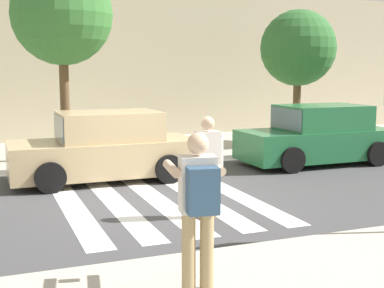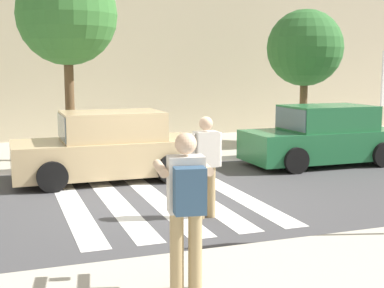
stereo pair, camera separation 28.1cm
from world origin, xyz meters
name	(u,v)px [view 1 (the left image)]	position (x,y,z in m)	size (l,w,h in m)	color
ground_plane	(159,201)	(0.00, 0.00, 0.00)	(120.00, 120.00, 0.00)	#424244
sidewalk_far	(96,152)	(0.00, 6.00, 0.07)	(60.00, 4.80, 0.14)	#B2AD9E
building_facade_far	(71,66)	(0.00, 10.40, 2.58)	(56.00, 4.00, 5.17)	beige
crosswalk_stripe_0	(73,206)	(-1.60, 0.20, 0.00)	(0.44, 5.20, 0.01)	silver
crosswalk_stripe_1	(115,202)	(-0.80, 0.20, 0.00)	(0.44, 5.20, 0.01)	silver
crosswalk_stripe_2	(156,199)	(0.00, 0.20, 0.00)	(0.44, 5.20, 0.01)	silver
crosswalk_stripe_3	(194,195)	(0.80, 0.20, 0.00)	(0.44, 5.20, 0.01)	silver
crosswalk_stripe_4	(230,192)	(1.60, 0.20, 0.00)	(0.44, 5.20, 0.01)	silver
photographer_with_backpack	(198,199)	(-0.97, -4.41, 1.17)	(0.66, 0.90, 1.72)	tan
pedestrian_crossing	(208,161)	(0.43, -1.36, 0.97)	(0.58, 0.26, 1.72)	tan
parked_car_tan	(105,148)	(-0.53, 2.30, 0.73)	(4.10, 1.92, 1.55)	tan
parked_car_green	(318,136)	(5.15, 2.30, 0.73)	(4.10, 1.92, 1.55)	#236B3D
street_tree_center	(62,15)	(-1.09, 4.40, 3.81)	(2.52, 2.52, 4.96)	brown
street_tree_east	(298,49)	(6.12, 4.91, 3.10)	(2.34, 2.34, 4.15)	brown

